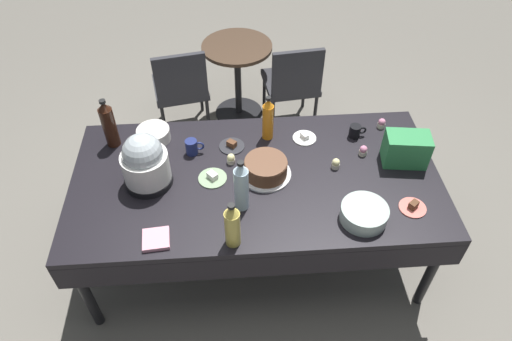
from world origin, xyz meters
name	(u,v)px	position (x,y,z in m)	size (l,w,h in m)	color
ground	(256,249)	(0.00, 0.00, 0.00)	(9.00, 9.00, 0.00)	slate
potluck_table	(256,183)	(0.00, 0.00, 0.69)	(2.20, 1.10, 0.75)	black
frosted_layer_cake	(266,168)	(0.06, 0.01, 0.80)	(0.31, 0.31, 0.11)	silver
slow_cooker	(145,163)	(-0.63, 0.00, 0.91)	(0.28, 0.28, 0.35)	black
glass_salad_bowl	(364,214)	(0.56, -0.36, 0.79)	(0.26, 0.26, 0.09)	#B2C6BC
ceramic_snack_bowl	(154,135)	(-0.63, 0.38, 0.79)	(0.21, 0.21, 0.08)	silver
dessert_plate_coral	(413,207)	(0.86, -0.31, 0.76)	(0.15, 0.15, 0.05)	#E07266
dessert_plate_white	(304,137)	(0.34, 0.32, 0.76)	(0.15, 0.15, 0.04)	white
dessert_plate_charcoal	(232,145)	(-0.14, 0.27, 0.76)	(0.16, 0.16, 0.05)	#2D2D33
dessert_plate_sage	(213,177)	(-0.26, 0.00, 0.76)	(0.17, 0.17, 0.04)	#8CA87F
cupcake_cocoa	(231,159)	(-0.14, 0.13, 0.78)	(0.05, 0.05, 0.07)	beige
cupcake_berry	(382,123)	(0.86, 0.40, 0.78)	(0.05, 0.05, 0.07)	beige
cupcake_vanilla	(336,164)	(0.49, 0.04, 0.78)	(0.05, 0.05, 0.07)	beige
cupcake_mint	(363,151)	(0.68, 0.14, 0.78)	(0.05, 0.05, 0.07)	beige
soda_bottle_orange_juice	(268,119)	(0.10, 0.35, 0.90)	(0.07, 0.07, 0.32)	orange
soda_bottle_ginger_ale	(232,226)	(-0.15, -0.47, 0.89)	(0.08, 0.08, 0.30)	gold
soda_bottle_cola	(109,124)	(-0.89, 0.36, 0.91)	(0.09, 0.09, 0.34)	#33190F
soda_bottle_water	(241,186)	(-0.10, -0.22, 0.91)	(0.08, 0.08, 0.34)	silver
coffee_mug_navy	(192,147)	(-0.38, 0.23, 0.80)	(0.12, 0.07, 0.10)	navy
coffee_mug_black	(355,131)	(0.67, 0.32, 0.79)	(0.11, 0.07, 0.08)	black
soda_carton	(406,149)	(0.91, 0.07, 0.85)	(0.26, 0.16, 0.20)	#338C4C
paper_napkin_stack	(156,239)	(-0.56, -0.43, 0.76)	(0.14, 0.14, 0.02)	pink
maroon_chair_left	(181,86)	(-0.54, 1.35, 0.49)	(0.51, 0.51, 0.85)	#333338
maroon_chair_right	(293,81)	(0.41, 1.35, 0.49)	(0.49, 0.49, 0.85)	#333338
round_cafe_table	(238,68)	(-0.05, 1.57, 0.50)	(0.60, 0.60, 0.72)	#473323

